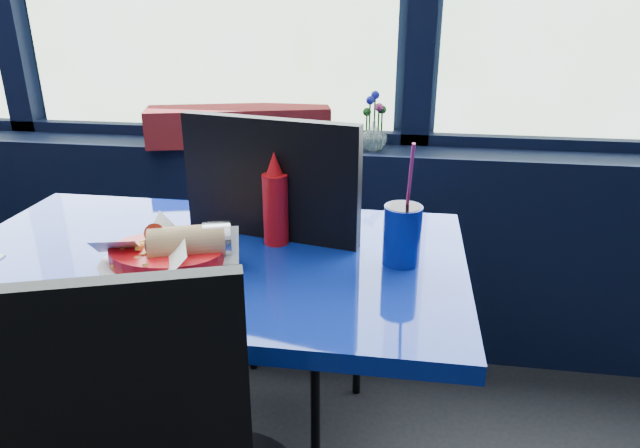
{
  "coord_description": "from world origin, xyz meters",
  "views": [
    {
      "loc": [
        0.75,
        0.84,
        1.31
      ],
      "look_at": [
        0.57,
        1.98,
        0.85
      ],
      "focal_mm": 32.0,
      "sensor_mm": 36.0,
      "label": 1
    }
  ],
  "objects_px": {
    "chair_near_back": "(275,266)",
    "flower_vase": "(374,132)",
    "near_table": "(211,321)",
    "ketchup_bottle": "(275,204)",
    "soda_cup": "(402,233)",
    "food_basket": "(170,254)",
    "planter_box": "(239,125)"
  },
  "relations": [
    {
      "from": "chair_near_back",
      "to": "flower_vase",
      "type": "height_order",
      "value": "chair_near_back"
    },
    {
      "from": "near_table",
      "to": "flower_vase",
      "type": "bearing_deg",
      "value": 68.01
    },
    {
      "from": "chair_near_back",
      "to": "ketchup_bottle",
      "type": "distance_m",
      "value": 0.3
    },
    {
      "from": "soda_cup",
      "to": "food_basket",
      "type": "bearing_deg",
      "value": -167.75
    },
    {
      "from": "planter_box",
      "to": "flower_vase",
      "type": "bearing_deg",
      "value": -18.45
    },
    {
      "from": "soda_cup",
      "to": "ketchup_bottle",
      "type": "bearing_deg",
      "value": 167.45
    },
    {
      "from": "near_table",
      "to": "flower_vase",
      "type": "height_order",
      "value": "flower_vase"
    },
    {
      "from": "flower_vase",
      "to": "food_basket",
      "type": "distance_m",
      "value": 1.0
    },
    {
      "from": "near_table",
      "to": "food_basket",
      "type": "distance_m",
      "value": 0.24
    },
    {
      "from": "chair_near_back",
      "to": "soda_cup",
      "type": "distance_m",
      "value": 0.47
    },
    {
      "from": "food_basket",
      "to": "soda_cup",
      "type": "height_order",
      "value": "soda_cup"
    },
    {
      "from": "near_table",
      "to": "soda_cup",
      "type": "relative_size",
      "value": 4.2
    },
    {
      "from": "near_table",
      "to": "planter_box",
      "type": "distance_m",
      "value": 0.92
    },
    {
      "from": "food_basket",
      "to": "chair_near_back",
      "type": "bearing_deg",
      "value": 72.39
    },
    {
      "from": "chair_near_back",
      "to": "flower_vase",
      "type": "distance_m",
      "value": 0.67
    },
    {
      "from": "near_table",
      "to": "soda_cup",
      "type": "distance_m",
      "value": 0.52
    },
    {
      "from": "planter_box",
      "to": "soda_cup",
      "type": "xyz_separation_m",
      "value": [
        0.61,
        -0.83,
        -0.05
      ]
    },
    {
      "from": "chair_near_back",
      "to": "planter_box",
      "type": "bearing_deg",
      "value": -54.54
    },
    {
      "from": "flower_vase",
      "to": "soda_cup",
      "type": "distance_m",
      "value": 0.82
    },
    {
      "from": "chair_near_back",
      "to": "soda_cup",
      "type": "bearing_deg",
      "value": 158.02
    },
    {
      "from": "chair_near_back",
      "to": "planter_box",
      "type": "distance_m",
      "value": 0.71
    },
    {
      "from": "planter_box",
      "to": "ketchup_bottle",
      "type": "bearing_deg",
      "value": -83.45
    },
    {
      "from": "near_table",
      "to": "chair_near_back",
      "type": "height_order",
      "value": "chair_near_back"
    },
    {
      "from": "near_table",
      "to": "planter_box",
      "type": "relative_size",
      "value": 1.82
    },
    {
      "from": "planter_box",
      "to": "flower_vase",
      "type": "distance_m",
      "value": 0.5
    },
    {
      "from": "near_table",
      "to": "soda_cup",
      "type": "xyz_separation_m",
      "value": [
        0.45,
        0.02,
        0.25
      ]
    },
    {
      "from": "planter_box",
      "to": "soda_cup",
      "type": "relative_size",
      "value": 2.32
    },
    {
      "from": "chair_near_back",
      "to": "food_basket",
      "type": "relative_size",
      "value": 3.65
    },
    {
      "from": "flower_vase",
      "to": "planter_box",
      "type": "bearing_deg",
      "value": 177.06
    },
    {
      "from": "flower_vase",
      "to": "soda_cup",
      "type": "relative_size",
      "value": 0.72
    },
    {
      "from": "near_table",
      "to": "food_basket",
      "type": "xyz_separation_m",
      "value": [
        -0.05,
        -0.09,
        0.22
      ]
    },
    {
      "from": "chair_near_back",
      "to": "flower_vase",
      "type": "xyz_separation_m",
      "value": [
        0.23,
        0.58,
        0.26
      ]
    }
  ]
}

